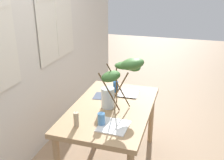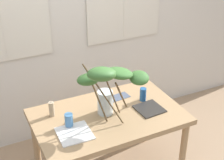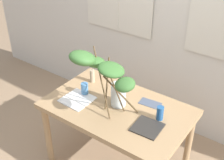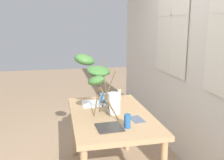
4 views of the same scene
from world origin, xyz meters
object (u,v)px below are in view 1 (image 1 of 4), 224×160
at_px(dining_table, 111,114).
at_px(plate_square_right, 128,94).
at_px(drinking_glass_blue_left, 101,119).
at_px(pillar_candle, 76,119).
at_px(drinking_glass_blue_right, 116,87).
at_px(vase_with_branches, 121,77).
at_px(plate_square_left, 113,126).

distance_m(dining_table, plate_square_right, 0.39).
bearing_deg(drinking_glass_blue_left, pillar_candle, 110.46).
bearing_deg(drinking_glass_blue_left, dining_table, 2.44).
height_order(dining_table, drinking_glass_blue_right, drinking_glass_blue_right).
xyz_separation_m(vase_with_branches, drinking_glass_blue_left, (-0.32, 0.09, -0.31)).
height_order(vase_with_branches, drinking_glass_blue_right, vase_with_branches).
bearing_deg(drinking_glass_blue_right, dining_table, -170.00).
xyz_separation_m(drinking_glass_blue_right, pillar_candle, (-0.83, 0.13, 0.00)).
relative_size(vase_with_branches, pillar_candle, 4.26).
bearing_deg(plate_square_left, vase_with_branches, 3.91).
bearing_deg(pillar_candle, drinking_glass_blue_right, -8.78).
distance_m(vase_with_branches, pillar_candle, 0.58).
height_order(drinking_glass_blue_left, plate_square_right, drinking_glass_blue_left).
xyz_separation_m(vase_with_branches, drinking_glass_blue_right, (0.44, 0.18, -0.30)).
distance_m(vase_with_branches, drinking_glass_blue_right, 0.56).
relative_size(vase_with_branches, plate_square_left, 2.37).
distance_m(drinking_glass_blue_left, pillar_candle, 0.23).
bearing_deg(vase_with_branches, drinking_glass_blue_right, 21.88).
xyz_separation_m(drinking_glass_blue_right, plate_square_right, (-0.03, -0.16, -0.06)).
xyz_separation_m(plate_square_left, plate_square_right, (0.72, 0.04, 0.00)).
distance_m(dining_table, vase_with_branches, 0.47).
bearing_deg(dining_table, pillar_candle, 156.09).
xyz_separation_m(dining_table, plate_square_right, (0.36, -0.09, 0.09)).
bearing_deg(plate_square_left, drinking_glass_blue_right, 14.73).
relative_size(vase_with_branches, drinking_glass_blue_right, 4.98).
xyz_separation_m(plate_square_right, pillar_candle, (-0.81, 0.29, 0.06)).
height_order(dining_table, vase_with_branches, vase_with_branches).
distance_m(dining_table, drinking_glass_blue_right, 0.42).
bearing_deg(vase_with_branches, plate_square_left, -176.09).
relative_size(dining_table, drinking_glass_blue_right, 10.30).
xyz_separation_m(dining_table, vase_with_branches, (-0.05, -0.11, 0.46)).
xyz_separation_m(drinking_glass_blue_left, plate_square_left, (0.00, -0.11, -0.05)).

